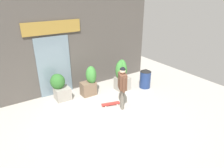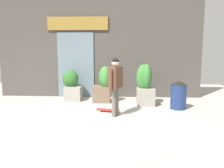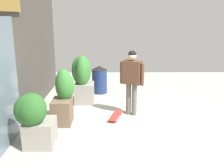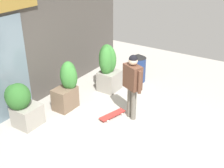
# 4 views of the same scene
# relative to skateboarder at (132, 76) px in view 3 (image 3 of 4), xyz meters

# --- Properties ---
(ground_plane) EXTENTS (12.00, 12.00, 0.00)m
(ground_plane) POSITION_rel_skateboarder_xyz_m (-0.75, -0.05, -1.04)
(ground_plane) COLOR #B2ADA3
(building_facade) EXTENTS (7.93, 0.31, 3.96)m
(building_facade) POSITION_rel_skateboarder_xyz_m (-0.78, 2.74, 0.92)
(building_facade) COLOR #4C4742
(building_facade) RESTS_ON ground_plane
(skateboarder) EXTENTS (0.43, 0.60, 1.70)m
(skateboarder) POSITION_rel_skateboarder_xyz_m (0.00, 0.00, 0.00)
(skateboarder) COLOR #666056
(skateboarder) RESTS_ON ground_plane
(skateboard) EXTENTS (0.78, 0.40, 0.08)m
(skateboard) POSITION_rel_skateboarder_xyz_m (-0.25, 0.41, -0.98)
(skateboard) COLOR red
(skateboard) RESTS_ON ground_plane
(planter_box_left) EXTENTS (0.68, 0.52, 1.31)m
(planter_box_left) POSITION_rel_skateboarder_xyz_m (-0.48, 1.67, -0.39)
(planter_box_left) COLOR brown
(planter_box_left) RESTS_ON ground_plane
(planter_box_right) EXTENTS (0.71, 0.71, 1.12)m
(planter_box_right) POSITION_rel_skateboarder_xyz_m (-1.73, 2.04, -0.42)
(planter_box_right) COLOR gray
(planter_box_right) RESTS_ON ground_plane
(planter_box_mid) EXTENTS (0.63, 0.63, 1.42)m
(planter_box_mid) POSITION_rel_skateboarder_xyz_m (0.97, 1.36, -0.31)
(planter_box_mid) COLOR gray
(planter_box_mid) RESTS_ON ground_plane
(trash_bin) EXTENTS (0.52, 0.52, 0.92)m
(trash_bin) POSITION_rel_skateboarder_xyz_m (2.01, 0.91, -0.58)
(trash_bin) COLOR navy
(trash_bin) RESTS_ON ground_plane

